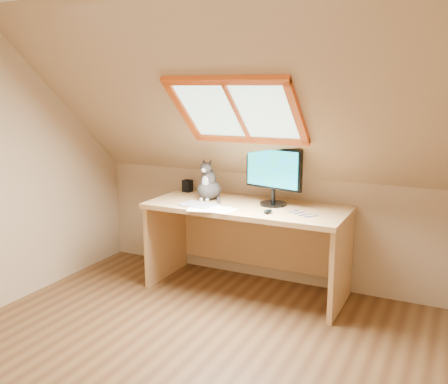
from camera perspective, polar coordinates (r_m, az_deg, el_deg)
The scene contains 10 objects.
ground at distance 3.49m, azimuth -6.16°, elevation -19.32°, with size 3.50×3.50×0.00m, color brown.
room_shell at distance 2.93m, azimuth -7.76°, elevation 4.49°, with size 3.52×3.52×2.41m.
desk at distance 4.47m, azimuth 3.02°, elevation -4.20°, with size 1.74×0.76×0.80m.
monitor at distance 4.29m, azimuth 5.67°, elevation 2.25°, with size 0.54×0.23×0.50m.
cat at distance 4.52m, azimuth -1.77°, elevation 0.83°, with size 0.21×0.25×0.38m.
desk_speaker at distance 4.88m, azimuth -4.19°, elevation 0.71°, with size 0.08×0.08×0.12m, color black.
graphics_tablet at distance 4.32m, azimuth -2.98°, elevation -1.47°, with size 0.29×0.21×0.01m, color #B2B2B7.
mouse at distance 4.06m, azimuth 5.03°, elevation -2.23°, with size 0.06×0.10×0.03m, color black.
papers at distance 4.19m, azimuth -0.91°, elevation -1.94°, with size 0.35×0.30×0.01m.
cables at distance 4.09m, azimuth 7.60°, elevation -2.37°, with size 0.51×0.26×0.01m.
Camera 1 is at (1.61, -2.50, 1.81)m, focal length 40.00 mm.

